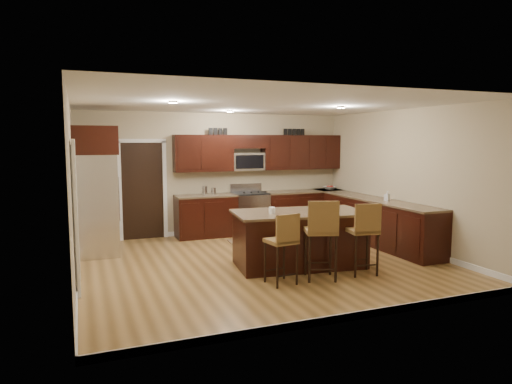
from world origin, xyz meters
name	(u,v)px	position (x,y,z in m)	size (l,w,h in m)	color
floor	(263,263)	(0.00, 0.00, 0.00)	(6.00, 6.00, 0.00)	olive
ceiling	(263,104)	(0.00, 0.00, 2.70)	(6.00, 6.00, 0.00)	silver
wall_back	(217,174)	(0.00, 2.75, 1.35)	(6.00, 6.00, 0.00)	tan
wall_left	(72,192)	(-3.00, 0.00, 1.35)	(5.50, 5.50, 0.00)	tan
wall_right	(407,179)	(3.00, 0.00, 1.35)	(5.50, 5.50, 0.00)	tan
base_cabinets	(319,217)	(1.90, 1.45, 0.46)	(4.02, 3.96, 0.92)	black
upper_cabinets	(263,152)	(1.04, 2.58, 1.84)	(4.00, 0.33, 0.80)	black
range	(250,213)	(0.68, 2.45, 0.47)	(0.76, 0.64, 1.11)	silver
microwave	(247,162)	(0.68, 2.60, 1.62)	(0.76, 0.31, 0.40)	silver
doorway	(143,191)	(-1.65, 2.73, 1.03)	(0.85, 0.03, 2.06)	black
pantry_door	(75,217)	(-2.98, -0.30, 1.02)	(0.03, 0.80, 2.04)	white
letter_decor	(257,132)	(0.90, 2.58, 2.29)	(2.20, 0.03, 0.15)	black
island	(299,240)	(0.50, -0.39, 0.43)	(2.30, 1.39, 0.92)	black
stool_left	(283,240)	(-0.18, -1.23, 0.66)	(0.45, 0.45, 1.05)	olive
stool_mid	(322,230)	(0.44, -1.24, 0.76)	(0.58, 0.58, 1.22)	olive
stool_right	(364,230)	(1.19, -1.23, 0.71)	(0.49, 0.49, 1.14)	olive
refrigerator	(96,190)	(-2.62, 1.67, 1.20)	(0.79, 0.98, 2.35)	silver
floor_mat	(251,241)	(0.38, 1.61, 0.01)	(0.89, 0.59, 0.01)	brown
fruit_bowl	(330,188)	(2.75, 2.45, 0.96)	(0.30, 0.30, 0.07)	silver
soap_bottle	(387,196)	(2.70, 0.19, 1.02)	(0.09, 0.09, 0.20)	#B2B2B2
canister_tall	(205,191)	(-0.37, 2.45, 1.02)	(0.12, 0.12, 0.19)	silver
canister_short	(213,191)	(-0.17, 2.45, 0.99)	(0.11, 0.11, 0.15)	silver
island_jar	(272,210)	(0.00, -0.39, 0.97)	(0.10, 0.10, 0.10)	white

